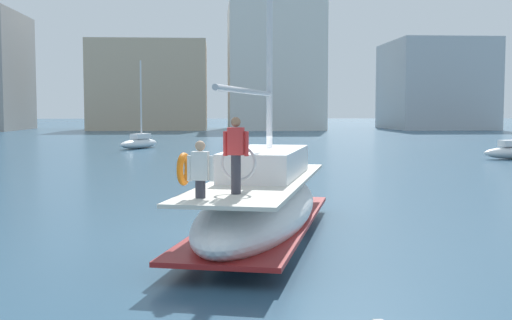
% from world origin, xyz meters
% --- Properties ---
extents(ground_plane, '(400.00, 400.00, 0.00)m').
position_xyz_m(ground_plane, '(0.00, 0.00, 0.00)').
color(ground_plane, '#2D516B').
extents(main_sailboat, '(4.72, 9.90, 14.31)m').
position_xyz_m(main_sailboat, '(0.70, -0.43, 0.92)').
color(main_sailboat, white).
rests_on(main_sailboat, ground).
extents(moored_cutter_left, '(3.28, 4.91, 7.11)m').
position_xyz_m(moored_cutter_left, '(-6.52, 37.00, 0.53)').
color(moored_cutter_left, silver).
rests_on(moored_cutter_left, ground).
extents(waterfront_buildings, '(85.91, 18.75, 19.18)m').
position_xyz_m(waterfront_buildings, '(-1.67, 86.53, 8.15)').
color(waterfront_buildings, gray).
rests_on(waterfront_buildings, ground).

